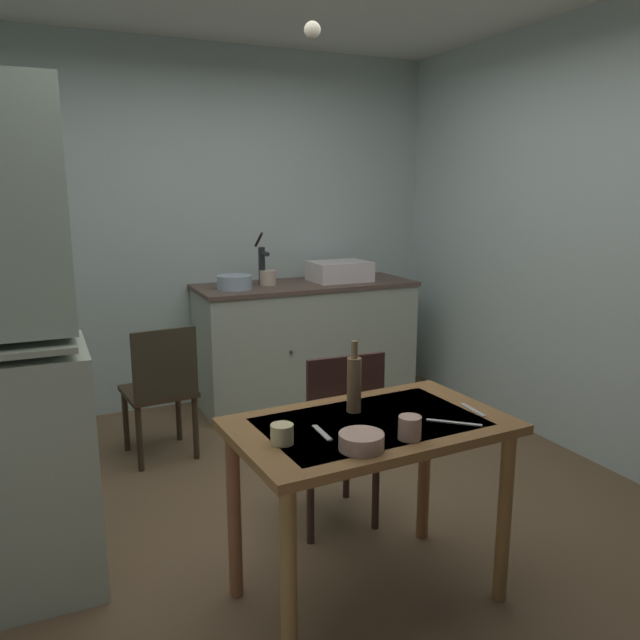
{
  "coord_description": "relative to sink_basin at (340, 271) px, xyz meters",
  "views": [
    {
      "loc": [
        -1.13,
        -2.7,
        1.64
      ],
      "look_at": [
        0.13,
        0.08,
        0.99
      ],
      "focal_mm": 35.11,
      "sensor_mm": 36.0,
      "label": 1
    }
  ],
  "objects": [
    {
      "name": "chair_far_side",
      "position": [
        -0.88,
        -1.77,
        -0.53
      ],
      "size": [
        0.41,
        0.41,
        0.9
      ],
      "color": "#3A241C",
      "rests_on": "ground"
    },
    {
      "name": "glass_bottle",
      "position": [
        -1.01,
        -2.19,
        -0.13
      ],
      "size": [
        0.06,
        0.06,
        0.29
      ],
      "color": "olive",
      "rests_on": "dining_table"
    },
    {
      "name": "table_knife",
      "position": [
        -0.72,
        -2.47,
        -0.25
      ],
      "size": [
        0.17,
        0.15,
        0.0
      ],
      "primitive_type": "cube",
      "rotation": [
        0.0,
        0.0,
        5.56
      ],
      "color": "silver",
      "rests_on": "dining_table"
    },
    {
      "name": "mug_tall",
      "position": [
        -1.39,
        -2.37,
        -0.21
      ],
      "size": [
        0.08,
        0.08,
        0.07
      ],
      "primitive_type": "cylinder",
      "color": "beige",
      "rests_on": "dining_table"
    },
    {
      "name": "chair_by_counter",
      "position": [
        -1.5,
        -0.63,
        -0.56
      ],
      "size": [
        0.44,
        0.44,
        0.84
      ],
      "color": "#392A1C",
      "rests_on": "ground"
    },
    {
      "name": "teaspoon_by_cup",
      "position": [
        -0.57,
        -2.38,
        -0.25
      ],
      "size": [
        0.03,
        0.16,
        0.0
      ],
      "primitive_type": "cube",
      "rotation": [
        0.0,
        0.0,
        1.51
      ],
      "color": "beige",
      "rests_on": "dining_table"
    },
    {
      "name": "wall_back",
      "position": [
        -0.98,
        0.37,
        0.32
      ],
      "size": [
        3.8,
        0.1,
        2.65
      ],
      "primitive_type": "cube",
      "color": "silver",
      "rests_on": "ground"
    },
    {
      "name": "counter_cabinet",
      "position": [
        -0.29,
        -0.0,
        -0.54
      ],
      "size": [
        1.66,
        0.64,
        0.93
      ],
      "color": "#AAB6A3",
      "rests_on": "ground"
    },
    {
      "name": "stoneware_crock",
      "position": [
        -0.58,
        0.02,
        -0.02
      ],
      "size": [
        0.12,
        0.12,
        0.11
      ],
      "primitive_type": "cylinder",
      "color": "beige",
      "rests_on": "counter_cabinet"
    },
    {
      "name": "wall_right",
      "position": [
        0.92,
        -1.6,
        0.32
      ],
      "size": [
        0.1,
        3.94,
        2.65
      ],
      "primitive_type": "cube",
      "color": "silver",
      "rests_on": "ground"
    },
    {
      "name": "pendant_bulb",
      "position": [
        -0.82,
        -1.36,
        1.37
      ],
      "size": [
        0.08,
        0.08,
        0.08
      ],
      "primitive_type": "sphere",
      "color": "#F9EFCC"
    },
    {
      "name": "hand_pump",
      "position": [
        -0.61,
        0.05,
        0.09
      ],
      "size": [
        0.05,
        0.27,
        0.39
      ],
      "color": "#232328",
      "rests_on": "counter_cabinet"
    },
    {
      "name": "mixing_bowl_counter",
      "position": [
        -0.86,
        -0.05,
        -0.03
      ],
      "size": [
        0.25,
        0.25,
        0.1
      ],
      "primitive_type": "cylinder",
      "color": "#9EB2C6",
      "rests_on": "counter_cabinet"
    },
    {
      "name": "serving_bowl_wide",
      "position": [
        -1.16,
        -2.53,
        -0.22
      ],
      "size": [
        0.16,
        0.16,
        0.06
      ],
      "primitive_type": "cylinder",
      "color": "tan",
      "rests_on": "dining_table"
    },
    {
      "name": "sink_basin",
      "position": [
        0.0,
        0.0,
        0.0
      ],
      "size": [
        0.44,
        0.34,
        0.15
      ],
      "color": "white",
      "rests_on": "counter_cabinet"
    },
    {
      "name": "teacup_cream",
      "position": [
        -0.96,
        -2.53,
        -0.21
      ],
      "size": [
        0.08,
        0.08,
        0.08
      ],
      "primitive_type": "cylinder",
      "color": "tan",
      "rests_on": "dining_table"
    },
    {
      "name": "teaspoon_near_bowl",
      "position": [
        -1.22,
        -2.35,
        -0.25
      ],
      "size": [
        0.03,
        0.15,
        0.0
      ],
      "primitive_type": "cube",
      "rotation": [
        0.0,
        0.0,
        4.68
      ],
      "color": "beige",
      "rests_on": "dining_table"
    },
    {
      "name": "ground_plane",
      "position": [
        -0.98,
        -1.6,
        -1.01
      ],
      "size": [
        4.84,
        4.84,
        0.0
      ],
      "primitive_type": "plane",
      "color": "brown"
    },
    {
      "name": "dining_table",
      "position": [
        -1.0,
        -2.32,
        -0.37
      ],
      "size": [
        1.09,
        0.7,
        0.76
      ],
      "color": "brown",
      "rests_on": "ground"
    }
  ]
}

